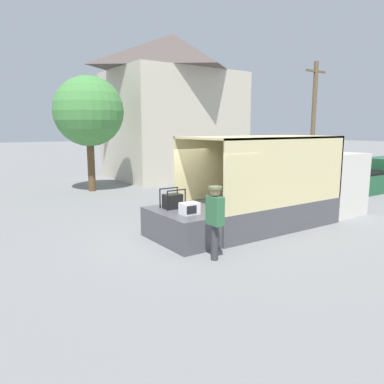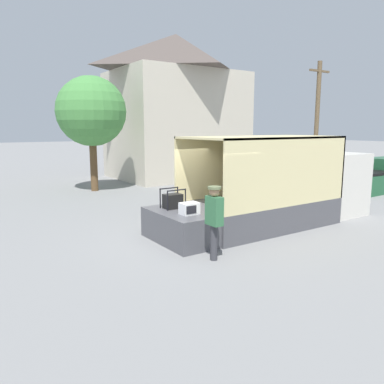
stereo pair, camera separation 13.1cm
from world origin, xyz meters
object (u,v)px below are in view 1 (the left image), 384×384
Objects in this scene: worker_person at (215,215)px; utility_pole at (314,118)px; box_truck at (291,194)px; street_tree at (89,112)px; portable_generator at (173,201)px; microwave at (189,208)px; pickup_truck_green at (381,176)px.

worker_person is 17.55m from utility_pole.
box_truck is 1.22× the size of street_tree.
microwave is at bearing -92.12° from portable_generator.
worker_person is at bearing -165.61° from pickup_truck_green.
street_tree reaches higher than microwave.
portable_generator is at bearing 85.29° from worker_person.
utility_pole is (14.71, 6.72, 2.70)m from portable_generator.
portable_generator is 0.11× the size of pickup_truck_green.
portable_generator is 0.11× the size of street_tree.
box_truck is 0.95× the size of utility_pole.
pickup_truck_green is (13.56, 3.48, -0.45)m from worker_person.
street_tree reaches higher than worker_person.
microwave is 10.56m from street_tree.
pickup_truck_green is 15.16m from street_tree.
utility_pole is at bearing -10.25° from street_tree.
pickup_truck_green is (8.89, 1.76, -0.24)m from box_truck.
microwave is at bearing -170.75° from pickup_truck_green.
worker_person is (-0.15, -1.30, 0.09)m from microwave.
microwave is (-4.52, -0.42, 0.11)m from box_truck.
microwave is at bearing 83.53° from worker_person.
portable_generator is at bearing -174.48° from pickup_truck_green.
pickup_truck_green reaches higher than microwave.
utility_pole is 14.07m from street_tree.
portable_generator is at bearing 174.07° from box_truck.
utility_pole is at bearing 35.08° from box_truck.
street_tree reaches higher than pickup_truck_green.
utility_pole reaches higher than pickup_truck_green.
box_truck is at bearing -144.92° from utility_pole.
worker_person is 0.25× the size of utility_pole.
microwave is 0.09× the size of street_tree.
worker_person reaches higher than portable_generator.
utility_pole is at bearing 30.87° from worker_person.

